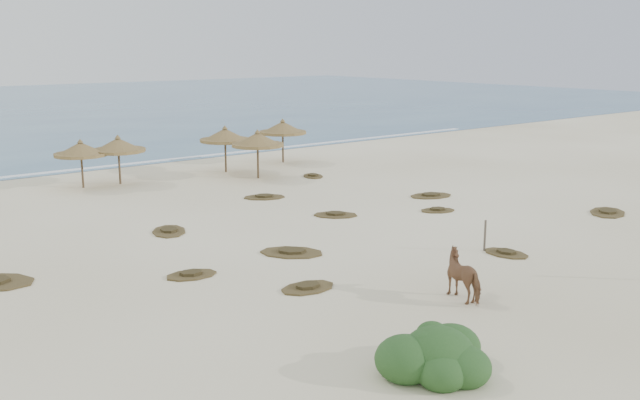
{
  "coord_description": "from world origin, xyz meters",
  "views": [
    {
      "loc": [
        -15.61,
        -17.51,
        7.58
      ],
      "look_at": [
        2.26,
        5.0,
        1.31
      ],
      "focal_mm": 40.0,
      "sensor_mm": 36.0,
      "label": 1
    }
  ],
  "objects": [
    {
      "name": "bush",
      "position": [
        -3.77,
        -7.03,
        0.43
      ],
      "size": [
        2.93,
        2.58,
        1.31
      ],
      "rotation": [
        0.0,
        0.0,
        -0.06
      ],
      "color": "#305C27",
      "rests_on": "ground"
    },
    {
      "name": "scrub_9",
      "position": [
        -0.63,
        3.07,
        0.05
      ],
      "size": [
        2.75,
        2.83,
        0.16
      ],
      "rotation": [
        0.0,
        0.0,
        2.29
      ],
      "color": "brown",
      "rests_on": "ground"
    },
    {
      "name": "scrub_4",
      "position": [
        8.78,
        4.4,
        0.05
      ],
      "size": [
        1.94,
        1.67,
        0.16
      ],
      "rotation": [
        0.0,
        0.0,
        2.7
      ],
      "color": "brown",
      "rests_on": "ground"
    },
    {
      "name": "palapa_4",
      "position": [
        6.9,
        16.65,
        2.21
      ],
      "size": [
        3.86,
        3.86,
        2.85
      ],
      "rotation": [
        0.0,
        0.0,
        0.33
      ],
      "color": "brown",
      "rests_on": "ground"
    },
    {
      "name": "scrub_13",
      "position": [
        -2.79,
        8.71,
        0.05
      ],
      "size": [
        2.13,
        2.49,
        0.16
      ],
      "rotation": [
        0.0,
        0.0,
        1.14
      ],
      "color": "brown",
      "rests_on": "ground"
    },
    {
      "name": "scrub_10",
      "position": [
        9.69,
        15.03,
        0.05
      ],
      "size": [
        1.76,
        2.06,
        0.16
      ],
      "rotation": [
        0.0,
        0.0,
        1.14
      ],
      "color": "brown",
      "rests_on": "ground"
    },
    {
      "name": "scrub_7",
      "position": [
        4.11,
        11.88,
        0.05
      ],
      "size": [
        2.51,
        2.21,
        0.16
      ],
      "rotation": [
        0.0,
        0.0,
        2.64
      ],
      "color": "brown",
      "rests_on": "ground"
    },
    {
      "name": "scrub_5",
      "position": [
        10.98,
        6.86,
        0.05
      ],
      "size": [
        2.58,
        2.04,
        0.16
      ],
      "rotation": [
        0.0,
        0.0,
        2.86
      ],
      "color": "brown",
      "rests_on": "ground"
    },
    {
      "name": "scrub_2",
      "position": [
        -4.83,
        3.03,
        0.05
      ],
      "size": [
        1.93,
        1.44,
        0.16
      ],
      "rotation": [
        0.0,
        0.0,
        2.96
      ],
      "color": "brown",
      "rests_on": "ground"
    },
    {
      "name": "fence_post_far",
      "position": [
        5.26,
        -1.16,
        0.59
      ],
      "size": [
        0.1,
        0.1,
        1.18
      ],
      "primitive_type": "cylinder",
      "rotation": [
        0.0,
        0.0,
        0.13
      ],
      "color": "brown",
      "rests_on": "ground"
    },
    {
      "name": "horse",
      "position": [
        0.68,
        -4.1,
        0.74
      ],
      "size": [
        1.06,
        1.85,
        1.47
      ],
      "primitive_type": "imported",
      "rotation": [
        0.0,
        0.0,
        2.98
      ],
      "color": "brown",
      "rests_on": "ground"
    },
    {
      "name": "palapa_5",
      "position": [
        6.49,
        19.55,
        2.21
      ],
      "size": [
        3.99,
        3.99,
        2.85
      ],
      "rotation": [
        0.0,
        0.0,
        -0.4
      ],
      "color": "brown",
      "rests_on": "ground"
    },
    {
      "name": "ground",
      "position": [
        0.0,
        0.0,
        0.0
      ],
      "size": [
        160.0,
        160.0,
        0.0
      ],
      "primitive_type": "plane",
      "color": "white",
      "rests_on": "ground"
    },
    {
      "name": "palapa_6",
      "position": [
        11.34,
        20.37,
        2.25
      ],
      "size": [
        3.93,
        3.93,
        2.9
      ],
      "rotation": [
        0.0,
        0.0,
        0.33
      ],
      "color": "brown",
      "rests_on": "ground"
    },
    {
      "name": "scrub_12",
      "position": [
        5.53,
        -1.96,
        0.05
      ],
      "size": [
        1.29,
        1.84,
        0.16
      ],
      "rotation": [
        0.0,
        0.0,
        1.66
      ],
      "color": "brown",
      "rests_on": "ground"
    },
    {
      "name": "foam_line",
      "position": [
        0.0,
        26.0,
        0.0
      ],
      "size": [
        70.0,
        0.6,
        0.01
      ],
      "primitive_type": "cube",
      "color": "white",
      "rests_on": "ground"
    },
    {
      "name": "scrub_14",
      "position": [
        14.58,
        -0.77,
        0.05
      ],
      "size": [
        2.8,
        2.44,
        0.16
      ],
      "rotation": [
        0.0,
        0.0,
        0.47
      ],
      "color": "brown",
      "rests_on": "ground"
    },
    {
      "name": "scrub_11",
      "position": [
        -2.54,
        -0.42,
        0.05
      ],
      "size": [
        1.93,
        1.32,
        0.16
      ],
      "rotation": [
        0.0,
        0.0,
        3.08
      ],
      "color": "brown",
      "rests_on": "ground"
    },
    {
      "name": "scrub_3",
      "position": [
        4.47,
        6.66,
        0.05
      ],
      "size": [
        2.36,
        2.3,
        0.16
      ],
      "rotation": [
        0.0,
        0.0,
        2.42
      ],
      "color": "brown",
      "rests_on": "ground"
    },
    {
      "name": "palapa_2",
      "position": [
        -2.11,
        20.18,
        2.07
      ],
      "size": [
        3.5,
        3.5,
        2.67
      ],
      "rotation": [
        0.0,
        0.0,
        -0.27
      ],
      "color": "brown",
      "rests_on": "ground"
    },
    {
      "name": "palapa_3",
      "position": [
        -0.12,
        19.92,
        2.14
      ],
      "size": [
        3.27,
        3.27,
        2.76
      ],
      "rotation": [
        0.0,
        0.0,
        -0.12
      ],
      "color": "brown",
      "rests_on": "ground"
    }
  ]
}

